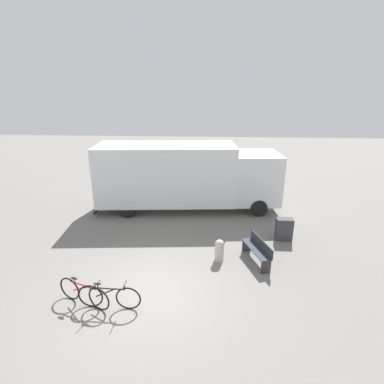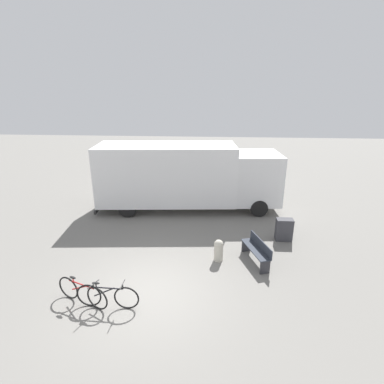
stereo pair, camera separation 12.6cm
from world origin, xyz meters
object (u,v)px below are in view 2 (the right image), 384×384
bicycle_middle (107,296)px  bicycle_near (82,292)px  delivery_truck (186,175)px  bollard_near_bench (219,249)px  utility_box (284,230)px  park_bench (257,249)px

bicycle_middle → bicycle_near: bearing=173.7°
delivery_truck → bicycle_middle: 7.64m
bollard_near_bench → utility_box: 3.10m
delivery_truck → bollard_near_bench: size_ratio=11.36×
bicycle_near → utility_box: 7.66m
park_bench → bicycle_near: bearing=97.8°
bicycle_middle → bollard_near_bench: bearing=42.3°
bicycle_middle → utility_box: 7.11m
bicycle_near → bollard_near_bench: size_ratio=2.10×
delivery_truck → bollard_near_bench: bearing=-76.5°
utility_box → delivery_truck: bearing=143.7°
bicycle_near → bicycle_middle: (0.75, -0.10, 0.00)m
delivery_truck → bicycle_near: (-2.23, -7.27, -1.37)m
park_bench → bicycle_near: park_bench is taller
bollard_near_bench → park_bench: bearing=0.9°
delivery_truck → bollard_near_bench: 5.18m
park_bench → delivery_truck: bearing=13.0°
bicycle_middle → utility_box: size_ratio=1.97×
bicycle_near → bicycle_middle: 0.76m
park_bench → bollard_near_bench: (-1.33, -0.02, -0.04)m
park_bench → utility_box: bearing=-55.7°
bicycle_middle → delivery_truck: bearing=80.3°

